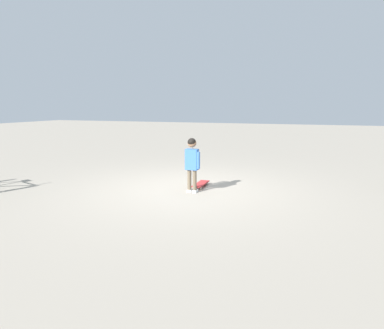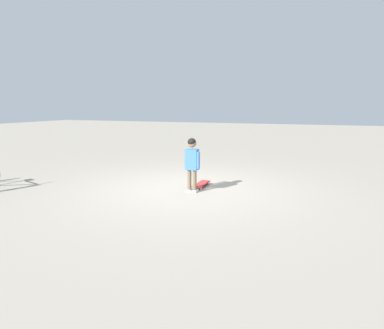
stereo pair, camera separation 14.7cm
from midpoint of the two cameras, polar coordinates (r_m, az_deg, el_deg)
name	(u,v)px [view 1 (the left image)]	position (r m, az deg, el deg)	size (l,w,h in m)	color
ground_plane	(186,189)	(6.82, -1.65, -4.18)	(50.00, 50.00, 0.00)	#9E9384
child_person	(192,159)	(6.44, -0.65, 0.93)	(0.23, 0.36, 1.06)	brown
skateboard	(201,184)	(6.99, 0.86, -3.33)	(0.65, 0.19, 0.07)	#B22D2D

